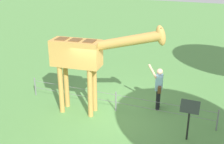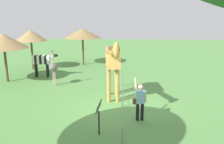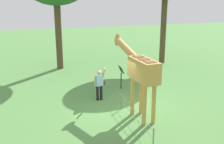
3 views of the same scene
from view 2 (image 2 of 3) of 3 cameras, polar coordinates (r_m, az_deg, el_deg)
ground_plane at (r=11.63m, az=1.85°, el=-8.44°), size 60.00×60.00×0.00m
giraffe at (r=11.90m, az=0.26°, el=2.84°), size 3.90×0.85×3.38m
visitor at (r=10.04m, az=6.72°, el=-6.72°), size 0.54×0.58×1.78m
zebra at (r=17.38m, az=-16.38°, el=2.59°), size 0.50×1.81×1.66m
ostrich at (r=15.12m, az=-13.85°, el=1.14°), size 0.70×0.56×2.25m
shade_hut_near at (r=20.69m, az=-7.09°, el=9.24°), size 3.09×3.09×3.17m
shade_hut_far at (r=19.78m, az=-18.94°, el=8.29°), size 2.47×2.47×3.17m
shade_hut_aside at (r=16.77m, az=-24.62°, el=6.76°), size 3.05×3.05×3.17m
info_sign at (r=8.83m, az=-3.19°, el=-9.33°), size 0.56×0.21×1.32m
wire_fence at (r=11.48m, az=2.53°, el=-6.58°), size 7.05×0.05×0.75m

